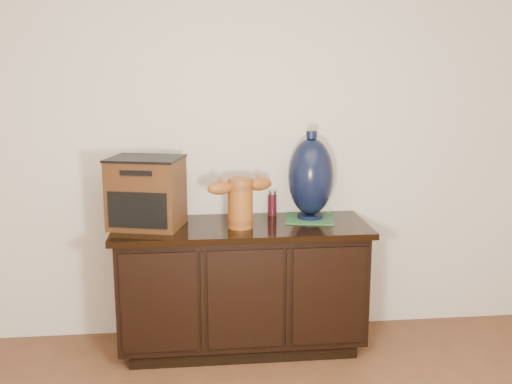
{
  "coord_description": "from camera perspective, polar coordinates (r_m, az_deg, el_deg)",
  "views": [
    {
      "loc": [
        -0.27,
        -1.09,
        1.64
      ],
      "look_at": [
        0.08,
        2.18,
        0.96
      ],
      "focal_mm": 42.0,
      "sensor_mm": 36.0,
      "label": 1
    }
  ],
  "objects": [
    {
      "name": "green_mat",
      "position": [
        3.58,
        5.16,
        -2.53
      ],
      "size": [
        0.33,
        0.33,
        0.01
      ],
      "primitive_type": "cube",
      "rotation": [
        0.0,
        0.0,
        -0.21
      ],
      "color": "#295B31",
      "rests_on": "sideboard"
    },
    {
      "name": "spray_can",
      "position": [
        3.64,
        1.56,
        -1.07
      ],
      "size": [
        0.05,
        0.05,
        0.16
      ],
      "color": "maroon",
      "rests_on": "sideboard"
    },
    {
      "name": "tv_radio",
      "position": [
        3.41,
        -10.39,
        -0.04
      ],
      "size": [
        0.46,
        0.41,
        0.4
      ],
      "rotation": [
        0.0,
        0.0,
        -0.26
      ],
      "color": "#432410",
      "rests_on": "sideboard"
    },
    {
      "name": "sideboard",
      "position": [
        3.55,
        -1.37,
        -8.89
      ],
      "size": [
        1.46,
        0.56,
        0.75
      ],
      "color": "black",
      "rests_on": "ground"
    },
    {
      "name": "terracotta_vessel",
      "position": [
        3.35,
        -1.5,
        -0.77
      ],
      "size": [
        0.39,
        0.21,
        0.28
      ],
      "rotation": [
        0.0,
        0.0,
        0.37
      ],
      "color": "#9C521C",
      "rests_on": "sideboard"
    },
    {
      "name": "room",
      "position": [
        1.17,
        7.56,
        -5.26
      ],
      "size": [
        5.0,
        5.0,
        5.0
      ],
      "color": "brown",
      "rests_on": "ground"
    },
    {
      "name": "lamp_base",
      "position": [
        3.53,
        5.24,
        1.42
      ],
      "size": [
        0.32,
        0.32,
        0.52
      ],
      "rotation": [
        0.0,
        0.0,
        -0.21
      ],
      "color": "black",
      "rests_on": "green_mat"
    }
  ]
}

